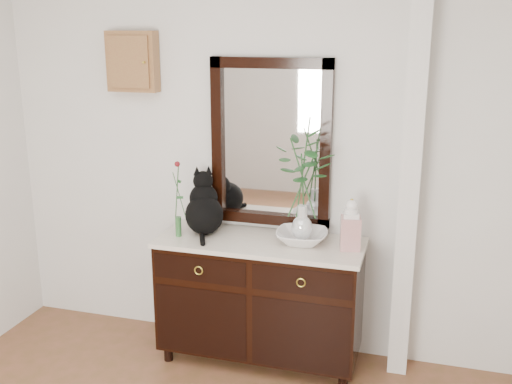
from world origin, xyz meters
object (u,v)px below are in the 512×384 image
(sideboard, at_px, (260,294))
(ginger_jar, at_px, (351,224))
(lotus_bowl, at_px, (302,237))
(cat, at_px, (204,203))

(sideboard, xyz_separation_m, ginger_jar, (0.57, 0.01, 0.54))
(lotus_bowl, bearing_deg, ginger_jar, -3.23)
(sideboard, relative_size, lotus_bowl, 4.06)
(sideboard, bearing_deg, lotus_bowl, 6.95)
(sideboard, xyz_separation_m, lotus_bowl, (0.26, 0.03, 0.42))
(sideboard, bearing_deg, cat, 172.48)
(lotus_bowl, bearing_deg, sideboard, -173.05)
(sideboard, distance_m, lotus_bowl, 0.49)
(cat, height_order, lotus_bowl, cat)
(sideboard, bearing_deg, ginger_jar, 1.48)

